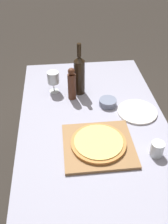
{
  "coord_description": "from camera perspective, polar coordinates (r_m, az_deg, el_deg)",
  "views": [
    {
      "loc": [
        -0.19,
        -1.17,
        1.83
      ],
      "look_at": [
        -0.05,
        0.07,
        0.83
      ],
      "focal_mm": 42.0,
      "sensor_mm": 36.0,
      "label": 1
    }
  ],
  "objects": [
    {
      "name": "ground_plane",
      "position": [
        2.18,
        1.73,
        -18.53
      ],
      "size": [
        12.0,
        12.0,
        0.0
      ],
      "primitive_type": "plane",
      "color": "#2D2823"
    },
    {
      "name": "small_bowl",
      "position": [
        1.75,
        5.21,
        2.09
      ],
      "size": [
        0.12,
        0.12,
        0.04
      ],
      "color": "slate",
      "rests_on": "dining_table"
    },
    {
      "name": "dinner_plate",
      "position": [
        1.72,
        11.5,
        0.06
      ],
      "size": [
        0.25,
        0.25,
        0.01
      ],
      "color": "silver",
      "rests_on": "dining_table"
    },
    {
      "name": "wine_bottle",
      "position": [
        1.8,
        -1.01,
        8.21
      ],
      "size": [
        0.07,
        0.07,
        0.37
      ],
      "color": "black",
      "rests_on": "dining_table"
    },
    {
      "name": "pepper_mill",
      "position": [
        1.76,
        -2.67,
        6.02
      ],
      "size": [
        0.05,
        0.05,
        0.23
      ],
      "color": "#4C2819",
      "rests_on": "dining_table"
    },
    {
      "name": "cutting_board",
      "position": [
        1.46,
        3.21,
        -7.23
      ],
      "size": [
        0.39,
        0.37,
        0.02
      ],
      "color": "olive",
      "rests_on": "dining_table"
    },
    {
      "name": "dining_table",
      "position": [
        1.65,
        2.18,
        -5.56
      ],
      "size": [
        0.91,
        1.63,
        0.77
      ],
      "color": "#9393A8",
      "rests_on": "ground_plane"
    },
    {
      "name": "wine_glass",
      "position": [
        1.84,
        -6.73,
        7.34
      ],
      "size": [
        0.08,
        0.08,
        0.16
      ],
      "color": "silver",
      "rests_on": "dining_table"
    },
    {
      "name": "drinking_tumbler",
      "position": [
        1.45,
        15.6,
        -7.77
      ],
      "size": [
        0.07,
        0.07,
        0.09
      ],
      "color": "silver",
      "rests_on": "dining_table"
    },
    {
      "name": "pizza",
      "position": [
        1.45,
        3.24,
        -6.67
      ],
      "size": [
        0.31,
        0.31,
        0.02
      ],
      "color": "#BC7A3D",
      "rests_on": "cutting_board"
    }
  ]
}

